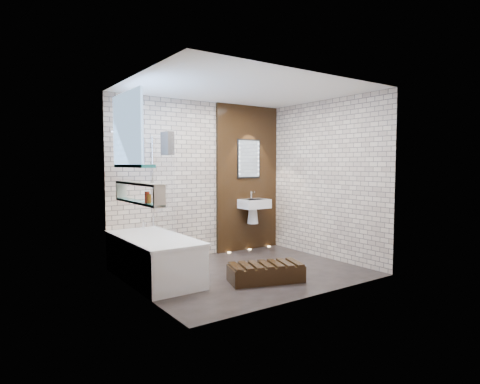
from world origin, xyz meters
TOP-DOWN VIEW (x-y plane):
  - ground at (0.00, 0.00)m, footprint 3.20×3.20m
  - room_shell at (0.00, 0.00)m, footprint 3.24×3.20m
  - walnut_panel at (0.95, 1.27)m, footprint 1.30×0.06m
  - clerestory_window at (-1.57, 0.35)m, footprint 0.18×1.00m
  - display_niche at (-1.53, 0.15)m, footprint 0.14×1.30m
  - bathtub at (-1.22, 0.45)m, footprint 0.79×1.74m
  - bath_screen at (-0.87, 0.89)m, footprint 0.01×0.78m
  - towel at (-0.87, 0.72)m, footprint 0.10×0.25m
  - shower_head at (-1.30, 0.95)m, footprint 0.18×0.18m
  - washbasin at (0.95, 1.07)m, footprint 0.50×0.36m
  - led_mirror at (0.95, 1.23)m, footprint 0.50×0.02m
  - walnut_step at (-0.05, -0.52)m, footprint 1.06×0.72m
  - niche_bottles at (-1.53, -0.16)m, footprint 0.06×0.11m
  - sill_vases at (-1.50, 0.31)m, footprint 0.19×0.38m
  - floor_uplights at (0.95, 1.20)m, footprint 0.96×0.06m

SIDE VIEW (x-z plane):
  - ground at x=0.00m, z-range 0.00..0.00m
  - floor_uplights at x=0.95m, z-range 0.00..0.01m
  - walnut_step at x=-0.05m, z-range 0.00..0.22m
  - bathtub at x=-1.22m, z-range -0.06..0.64m
  - washbasin at x=0.95m, z-range 0.50..1.08m
  - niche_bottles at x=-1.53m, z-range 1.09..1.23m
  - display_niche at x=-1.53m, z-range 1.07..1.33m
  - bath_screen at x=-0.87m, z-range 0.58..1.98m
  - walnut_panel at x=0.95m, z-range 0.00..2.60m
  - room_shell at x=0.00m, z-range 0.00..2.60m
  - led_mirror at x=0.95m, z-range 1.30..2.00m
  - sill_vases at x=-1.50m, z-range 1.50..1.82m
  - towel at x=-0.87m, z-range 1.68..2.02m
  - clerestory_window at x=-1.57m, z-range 1.43..2.37m
  - shower_head at x=-1.30m, z-range 1.99..2.01m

